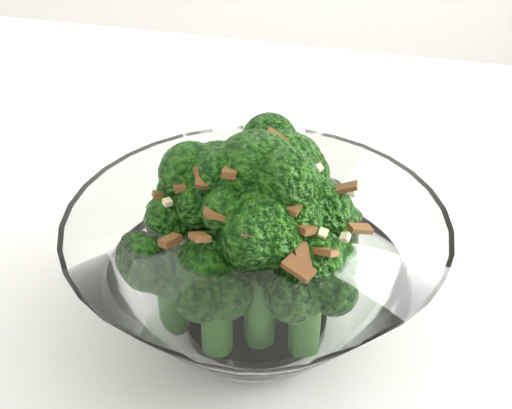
{
  "coord_description": "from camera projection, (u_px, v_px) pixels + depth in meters",
  "views": [
    {
      "loc": [
        -0.05,
        -0.37,
        1.11
      ],
      "look_at": [
        -0.02,
        0.0,
        0.85
      ],
      "focal_mm": 50.0,
      "sensor_mm": 36.0,
      "label": 1
    }
  ],
  "objects": [
    {
      "name": "broccoli_dish",
      "position": [
        255.0,
        258.0,
        0.48
      ],
      "size": [
        0.25,
        0.25,
        0.15
      ],
      "color": "white",
      "rests_on": "table"
    },
    {
      "name": "table",
      "position": [
        277.0,
        283.0,
        0.65
      ],
      "size": [
        1.4,
        1.15,
        0.75
      ],
      "color": "white",
      "rests_on": "ground"
    }
  ]
}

